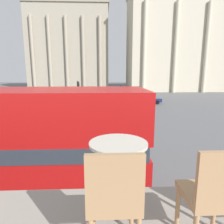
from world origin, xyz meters
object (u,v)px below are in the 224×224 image
car_navy (147,99)px  traffic_light_near (28,107)px  pedestrian_blue (153,101)px  cafe_chair_0 (114,198)px  pedestrian_grey (117,130)px  plaza_building_right (181,43)px  plaza_building_left (70,49)px  pedestrian_black (77,95)px  cafe_chair_1 (214,194)px  traffic_light_far (78,90)px  car_maroon (85,111)px  cafe_dining_table (118,160)px  traffic_light_mid (121,97)px  pedestrian_yellow (38,111)px

car_navy → traffic_light_near: bearing=10.9°
pedestrian_blue → car_navy: bearing=22.5°
cafe_chair_0 → traffic_light_near: (-5.16, 12.20, -1.39)m
traffic_light_near → pedestrian_grey: (5.94, -1.07, -1.35)m
plaza_building_right → pedestrian_blue: 33.24m
plaza_building_left → pedestrian_black: 29.41m
pedestrian_black → plaza_building_left: bearing=89.6°
plaza_building_left → traffic_light_near: plaza_building_left is taller
cafe_chair_1 → traffic_light_far: bearing=104.5°
plaza_building_right → traffic_light_far: plaza_building_right is taller
cafe_chair_0 → pedestrian_grey: 11.49m
car_maroon → pedestrian_grey: (2.82, -8.24, 0.34)m
traffic_light_near → traffic_light_far: size_ratio=1.02×
traffic_light_far → pedestrian_blue: size_ratio=2.01×
cafe_dining_table → pedestrian_black: cafe_dining_table is taller
pedestrian_blue → cafe_chair_1: bearing=-170.0°
cafe_dining_table → traffic_light_near: 12.80m
plaza_building_left → pedestrian_grey: 50.67m
car_navy → traffic_light_mid: bearing=20.1°
car_navy → plaza_building_left: bearing=-105.9°
traffic_light_far → pedestrian_grey: (4.36, -15.59, -1.31)m
cafe_dining_table → cafe_chair_1: bearing=-40.9°
cafe_chair_0 → cafe_chair_1: (0.76, 0.01, 0.00)m
pedestrian_grey → pedestrian_black: pedestrian_grey is taller
traffic_light_far → car_navy: 10.60m
car_navy → cafe_chair_1: bearing=34.5°
car_navy → traffic_light_far: bearing=-31.5°
cafe_chair_1 → car_maroon: (-2.79, 19.35, -3.08)m
car_maroon → pedestrian_blue: 10.26m
car_navy → pedestrian_yellow: (-13.08, -10.90, 0.28)m
pedestrian_grey → traffic_light_far: bearing=159.7°
cafe_dining_table → plaza_building_left: size_ratio=0.03×
plaza_building_left → pedestrian_yellow: bearing=-85.5°
cafe_chair_1 → traffic_light_mid: bearing=92.2°
pedestrian_grey → pedestrian_blue: (5.81, 13.78, -0.01)m
cafe_chair_0 → pedestrian_grey: size_ratio=0.51×
plaza_building_left → cafe_chair_1: bearing=-80.0°
cafe_chair_1 → plaza_building_right: 57.11m
car_maroon → pedestrian_yellow: size_ratio=2.47×
plaza_building_right → pedestrian_yellow: bearing=-127.7°
plaza_building_left → car_maroon: bearing=-79.2°
traffic_light_near → pedestrian_grey: traffic_light_near is taller
traffic_light_mid → pedestrian_black: (-6.37, 13.63, -1.29)m
cafe_dining_table → traffic_light_mid: bearing=84.7°
pedestrian_grey → traffic_light_mid: bearing=136.8°
plaza_building_left → traffic_light_far: bearing=-79.5°
traffic_light_near → traffic_light_mid: 9.71m
cafe_chair_0 → car_navy: bearing=73.2°
pedestrian_yellow → traffic_light_near: bearing=28.8°
cafe_dining_table → pedestrian_grey: cafe_dining_table is taller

